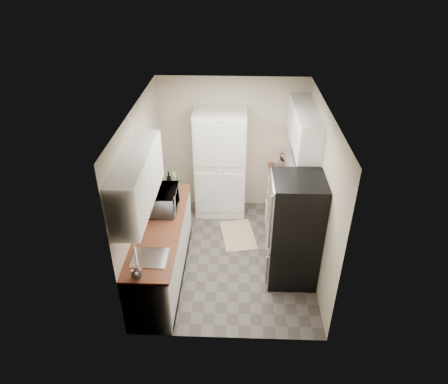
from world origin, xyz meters
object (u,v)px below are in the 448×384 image
object	(u,v)px
pantry_cabinet	(220,164)
electric_range	(289,220)
microwave	(164,200)
toaster_oven	(285,165)
refrigerator	(294,231)
wine_bottle	(169,182)

from	to	relation	value
pantry_cabinet	electric_range	world-z (taller)	pantry_cabinet
microwave	toaster_oven	world-z (taller)	microwave
microwave	refrigerator	bearing A→B (deg)	-101.84
pantry_cabinet	wine_bottle	size ratio (longest dim) A/B	6.54
pantry_cabinet	microwave	xyz separation A→B (m)	(-0.79, -1.34, 0.09)
electric_range	wine_bottle	distance (m)	2.06
electric_range	pantry_cabinet	bearing A→B (deg)	141.78
wine_bottle	toaster_oven	bearing A→B (deg)	20.54
refrigerator	microwave	size ratio (longest dim) A/B	2.84
electric_range	refrigerator	bearing A→B (deg)	-92.48
refrigerator	toaster_oven	size ratio (longest dim) A/B	4.34
pantry_cabinet	refrigerator	size ratio (longest dim) A/B	1.18
electric_range	microwave	size ratio (longest dim) A/B	1.89
wine_bottle	refrigerator	bearing A→B (deg)	-26.17
pantry_cabinet	microwave	size ratio (longest dim) A/B	3.34
refrigerator	wine_bottle	xyz separation A→B (m)	(-1.94, 0.95, 0.22)
pantry_cabinet	refrigerator	world-z (taller)	pantry_cabinet
electric_range	wine_bottle	world-z (taller)	wine_bottle
wine_bottle	toaster_oven	xyz separation A→B (m)	(1.94, 0.73, -0.04)
pantry_cabinet	toaster_oven	xyz separation A→B (m)	(1.14, -0.05, 0.03)
refrigerator	toaster_oven	world-z (taller)	refrigerator
refrigerator	pantry_cabinet	bearing A→B (deg)	123.46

